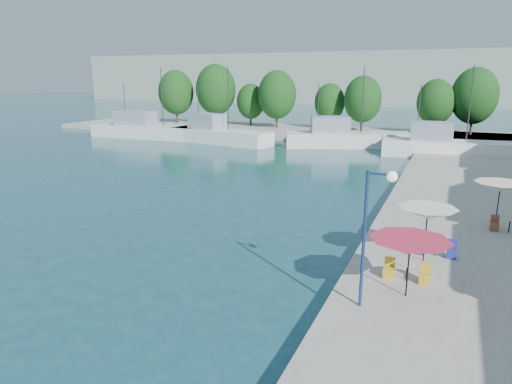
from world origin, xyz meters
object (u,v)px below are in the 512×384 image
at_px(trawler_02, 218,135).
at_px(street_lamp, 375,215).
at_px(trawler_01, 150,130).
at_px(trawler_04, 447,147).
at_px(umbrella_pink, 410,246).
at_px(trawler_03, 345,138).
at_px(umbrella_cream, 500,187).
at_px(umbrella_white, 428,213).

height_order(trawler_02, street_lamp, trawler_02).
xyz_separation_m(trawler_01, trawler_04, (40.09, -0.69, 0.00)).
xyz_separation_m(umbrella_pink, street_lamp, (-1.12, -1.45, 1.47)).
relative_size(trawler_01, umbrella_pink, 6.14).
bearing_deg(trawler_03, umbrella_cream, -84.03).
distance_m(trawler_01, umbrella_pink, 54.95).
distance_m(umbrella_white, street_lamp, 5.64).
xyz_separation_m(umbrella_pink, umbrella_white, (0.36, 3.85, 0.22)).
distance_m(trawler_03, umbrella_pink, 42.06).
bearing_deg(umbrella_white, trawler_03, 107.99).
height_order(trawler_04, umbrella_pink, trawler_04).
height_order(trawler_04, umbrella_white, trawler_04).
relative_size(trawler_03, umbrella_white, 6.23).
bearing_deg(umbrella_white, umbrella_pink, -95.30).
relative_size(trawler_04, umbrella_pink, 4.92).
relative_size(trawler_02, umbrella_pink, 5.08).
bearing_deg(trawler_04, trawler_01, 173.52).
relative_size(trawler_04, umbrella_cream, 5.37).
bearing_deg(umbrella_cream, trawler_01, 147.62).
xyz_separation_m(trawler_02, umbrella_white, (28.30, -33.30, 1.77)).
height_order(trawler_02, umbrella_pink, trawler_02).
xyz_separation_m(trawler_02, trawler_04, (28.44, 0.24, 0.00)).
bearing_deg(umbrella_pink, umbrella_cream, 71.03).
relative_size(umbrella_pink, street_lamp, 0.60).
xyz_separation_m(trawler_04, umbrella_cream, (3.16, -26.74, 1.76)).
height_order(trawler_01, trawler_03, same).
height_order(trawler_03, umbrella_cream, trawler_03).
xyz_separation_m(trawler_02, street_lamp, (26.82, -38.60, 3.02)).
xyz_separation_m(trawler_03, street_lamp, (10.40, -41.88, 3.02)).
relative_size(trawler_01, trawler_04, 1.25).
distance_m(trawler_01, trawler_04, 40.10).
relative_size(trawler_01, trawler_03, 1.15).
height_order(trawler_01, umbrella_cream, trawler_01).
height_order(trawler_02, trawler_04, same).
bearing_deg(umbrella_cream, umbrella_pink, -108.97).
distance_m(trawler_02, umbrella_cream, 41.28).
height_order(trawler_01, trawler_04, same).
bearing_deg(street_lamp, trawler_01, 136.74).
bearing_deg(trawler_04, umbrella_cream, -88.76).
xyz_separation_m(trawler_01, umbrella_white, (39.95, -34.22, 1.77)).
bearing_deg(trawler_01, trawler_02, -7.69).
relative_size(trawler_03, umbrella_pink, 5.32).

